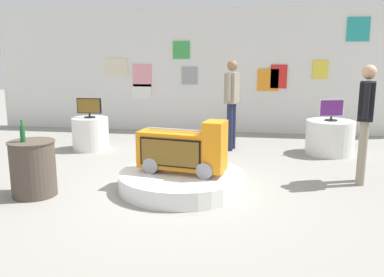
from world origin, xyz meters
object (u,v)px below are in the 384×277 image
object	(u,v)px
display_pedestal_center_rear	(91,134)
shopper_browsing_rear	(232,98)
display_pedestal_left_rear	(330,137)
tv_on_left_rear	(332,110)
main_display_pedestal	(182,181)
side_table_round	(33,168)
tv_on_center_rear	(89,107)
bottle_on_side_table	(22,133)
novelty_firetruck_tv	(183,151)
shopper_browsing_near_truck	(366,115)

from	to	relation	value
display_pedestal_center_rear	shopper_browsing_rear	size ratio (longest dim) A/B	0.41
display_pedestal_left_rear	tv_on_left_rear	bearing A→B (deg)	-106.19
main_display_pedestal	side_table_round	world-z (taller)	side_table_round
tv_on_left_rear	tv_on_center_rear	xyz separation A→B (m)	(-4.54, -0.30, -0.00)
main_display_pedestal	bottle_on_side_table	xyz separation A→B (m)	(-1.94, -0.58, 0.72)
display_pedestal_center_rear	novelty_firetruck_tv	bearing A→B (deg)	-44.14
novelty_firetruck_tv	display_pedestal_left_rear	distance (m)	3.38
tv_on_left_rear	shopper_browsing_rear	distance (m)	1.84
main_display_pedestal	tv_on_left_rear	world-z (taller)	tv_on_left_rear
main_display_pedestal	side_table_round	xyz separation A→B (m)	(-1.86, -0.53, 0.25)
bottle_on_side_table	main_display_pedestal	bearing A→B (deg)	16.57
bottle_on_side_table	novelty_firetruck_tv	bearing A→B (deg)	16.09
display_pedestal_left_rear	display_pedestal_center_rear	size ratio (longest dim) A/B	1.26
novelty_firetruck_tv	display_pedestal_left_rear	world-z (taller)	novelty_firetruck_tv
novelty_firetruck_tv	shopper_browsing_rear	distance (m)	2.59
shopper_browsing_rear	novelty_firetruck_tv	bearing A→B (deg)	-101.79
tv_on_left_rear	bottle_on_side_table	distance (m)	5.24
shopper_browsing_rear	side_table_round	bearing A→B (deg)	-128.64
bottle_on_side_table	shopper_browsing_near_truck	world-z (taller)	shopper_browsing_near_truck
shopper_browsing_near_truck	tv_on_center_rear	bearing A→B (deg)	162.51
novelty_firetruck_tv	side_table_round	xyz separation A→B (m)	(-1.89, -0.52, -0.17)
shopper_browsing_rear	bottle_on_side_table	bearing A→B (deg)	-129.05
display_pedestal_left_rear	main_display_pedestal	bearing A→B (deg)	-134.59
display_pedestal_center_rear	shopper_browsing_rear	distance (m)	2.82
shopper_browsing_rear	tv_on_left_rear	bearing A→B (deg)	-2.54
display_pedestal_left_rear	shopper_browsing_near_truck	size ratio (longest dim) A/B	0.52
main_display_pedestal	tv_on_center_rear	world-z (taller)	tv_on_center_rear
display_pedestal_left_rear	tv_on_center_rear	world-z (taller)	tv_on_center_rear
main_display_pedestal	tv_on_left_rear	size ratio (longest dim) A/B	3.74
display_pedestal_left_rear	bottle_on_side_table	xyz separation A→B (m)	(-4.32, -2.99, 0.53)
side_table_round	bottle_on_side_table	xyz separation A→B (m)	(-0.08, -0.05, 0.47)
main_display_pedestal	novelty_firetruck_tv	distance (m)	0.42
side_table_round	display_pedestal_center_rear	bearing A→B (deg)	96.46
main_display_pedestal	shopper_browsing_rear	xyz separation A→B (m)	(0.54, 2.49, 0.89)
bottle_on_side_table	shopper_browsing_near_truck	xyz separation A→B (m)	(4.43, 1.22, 0.15)
main_display_pedestal	bottle_on_side_table	size ratio (longest dim) A/B	6.11
shopper_browsing_rear	display_pedestal_center_rear	bearing A→B (deg)	-172.08
display_pedestal_left_rear	side_table_round	xyz separation A→B (m)	(-4.24, -2.93, 0.06)
side_table_round	shopper_browsing_rear	world-z (taller)	shopper_browsing_rear
tv_on_center_rear	shopper_browsing_near_truck	bearing A→B (deg)	-17.49
display_pedestal_left_rear	tv_on_left_rear	size ratio (longest dim) A/B	1.90
novelty_firetruck_tv	bottle_on_side_table	size ratio (longest dim) A/B	4.39
bottle_on_side_table	shopper_browsing_rear	bearing A→B (deg)	50.95
display_pedestal_center_rear	shopper_browsing_rear	bearing A→B (deg)	7.92
tv_on_left_rear	tv_on_center_rear	distance (m)	4.55
main_display_pedestal	display_pedestal_center_rear	distance (m)	3.03
novelty_firetruck_tv	tv_on_left_rear	size ratio (longest dim) A/B	2.69
novelty_firetruck_tv	shopper_browsing_rear	size ratio (longest dim) A/B	0.72
tv_on_left_rear	bottle_on_side_table	xyz separation A→B (m)	(-4.31, -2.98, 0.01)
tv_on_center_rear	tv_on_left_rear	bearing A→B (deg)	3.77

